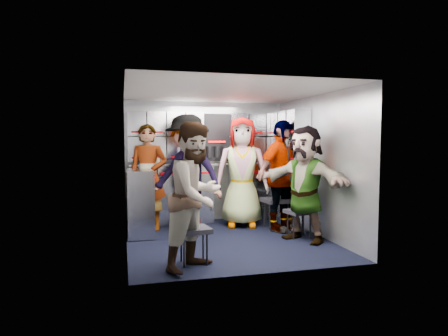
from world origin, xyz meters
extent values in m
plane|color=black|center=(0.00, 0.00, 0.00)|extent=(3.00, 3.00, 0.00)
cube|color=#9298A0|center=(0.00, 1.50, 1.05)|extent=(2.80, 0.04, 2.10)
cube|color=#9298A0|center=(-1.40, 0.00, 1.05)|extent=(0.04, 3.00, 2.10)
cube|color=#9298A0|center=(1.40, 0.00, 1.05)|extent=(0.04, 3.00, 2.10)
cube|color=silver|center=(0.00, 0.00, 2.10)|extent=(2.80, 3.00, 0.02)
cube|color=#A2A6B2|center=(0.00, 1.29, 0.49)|extent=(2.68, 0.38, 0.99)
cube|color=#A2A6B2|center=(-1.19, 0.56, 0.49)|extent=(0.38, 0.76, 0.99)
cube|color=#B1B4B9|center=(0.00, 1.29, 1.01)|extent=(2.68, 0.42, 0.03)
cube|color=#A2A6B2|center=(0.00, 1.35, 1.49)|extent=(2.68, 0.28, 0.82)
cube|color=#A2A6B2|center=(1.25, 0.70, 1.49)|extent=(0.28, 1.00, 0.82)
cube|color=#A2A6B2|center=(1.25, 0.60, 0.50)|extent=(0.28, 1.20, 1.00)
cube|color=#A30004|center=(0.00, 1.09, 0.88)|extent=(2.60, 0.02, 0.03)
cube|color=black|center=(-0.65, -0.96, 0.39)|extent=(0.40, 0.38, 0.06)
cylinder|color=black|center=(-0.78, -1.08, 0.19)|extent=(0.02, 0.02, 0.38)
cylinder|color=black|center=(-0.52, -1.08, 0.19)|extent=(0.02, 0.02, 0.38)
cylinder|color=black|center=(-0.78, -0.85, 0.19)|extent=(0.02, 0.02, 0.38)
cylinder|color=black|center=(-0.52, -0.85, 0.19)|extent=(0.02, 0.02, 0.38)
cube|color=black|center=(-0.48, 0.73, 0.43)|extent=(0.41, 0.39, 0.06)
cylinder|color=black|center=(-0.62, 0.60, 0.20)|extent=(0.02, 0.02, 0.41)
cylinder|color=black|center=(-0.34, 0.60, 0.20)|extent=(0.02, 0.02, 0.41)
cylinder|color=black|center=(-0.62, 0.85, 0.20)|extent=(0.02, 0.02, 0.41)
cylinder|color=black|center=(-0.34, 0.85, 0.20)|extent=(0.02, 0.02, 0.41)
cube|color=black|center=(0.48, 1.03, 0.39)|extent=(0.42, 0.41, 0.06)
cylinder|color=black|center=(0.35, 0.92, 0.18)|extent=(0.02, 0.02, 0.37)
cylinder|color=black|center=(0.60, 0.92, 0.18)|extent=(0.02, 0.02, 0.37)
cylinder|color=black|center=(0.35, 1.14, 0.18)|extent=(0.02, 0.02, 0.37)
cylinder|color=black|center=(0.60, 1.14, 0.18)|extent=(0.02, 0.02, 0.37)
cube|color=black|center=(0.96, 0.53, 0.46)|extent=(0.46, 0.44, 0.07)
cylinder|color=black|center=(0.81, 0.40, 0.22)|extent=(0.03, 0.03, 0.44)
cylinder|color=black|center=(1.11, 0.40, 0.22)|extent=(0.03, 0.03, 0.44)
cylinder|color=black|center=(0.81, 0.67, 0.22)|extent=(0.03, 0.03, 0.44)
cylinder|color=black|center=(1.11, 0.67, 0.22)|extent=(0.03, 0.03, 0.44)
cube|color=black|center=(1.05, -0.13, 0.38)|extent=(0.41, 0.39, 0.05)
cylinder|color=black|center=(0.92, -0.24, 0.18)|extent=(0.02, 0.02, 0.37)
cylinder|color=black|center=(1.18, -0.24, 0.18)|extent=(0.02, 0.02, 0.37)
cylinder|color=black|center=(0.92, -0.02, 0.18)|extent=(0.02, 0.02, 0.37)
cylinder|color=black|center=(1.18, -0.02, 0.18)|extent=(0.02, 0.02, 0.37)
imported|color=black|center=(-1.05, 0.95, 0.84)|extent=(0.71, 0.58, 1.68)
imported|color=black|center=(-0.65, -1.14, 0.81)|extent=(1.00, 0.99, 1.63)
imported|color=black|center=(-0.48, 0.55, 0.91)|extent=(1.34, 1.26, 1.81)
imported|color=black|center=(0.48, 0.85, 0.90)|extent=(1.00, 0.78, 1.80)
imported|color=black|center=(0.96, 0.35, 0.87)|extent=(1.10, 0.87, 1.74)
imported|color=black|center=(1.05, -0.31, 0.82)|extent=(1.17, 1.56, 1.64)
cylinder|color=white|center=(-0.52, 1.24, 1.17)|extent=(0.07, 0.07, 0.28)
cylinder|color=white|center=(-0.21, 1.24, 1.15)|extent=(0.06, 0.06, 0.25)
cylinder|color=white|center=(1.08, 1.24, 1.15)|extent=(0.07, 0.07, 0.25)
cylinder|color=tan|center=(-0.87, 1.23, 1.08)|extent=(0.08, 0.08, 0.11)
cylinder|color=tan|center=(0.73, 1.23, 1.08)|extent=(0.08, 0.08, 0.09)
camera|label=1|loc=(-1.44, -5.44, 1.43)|focal=32.00mm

